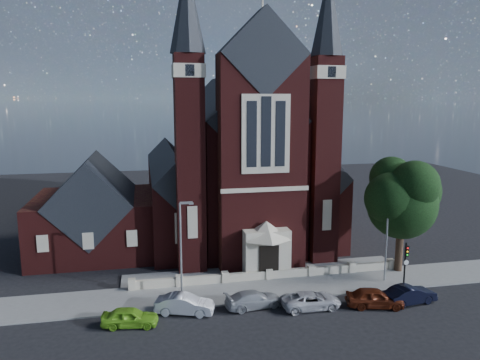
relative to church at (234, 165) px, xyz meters
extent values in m
plane|color=black|center=(0.00, -7.94, -8.19)|extent=(120.00, 120.00, 0.00)
cube|color=slate|center=(0.00, -18.44, -8.19)|extent=(60.00, 5.00, 0.12)
cube|color=slate|center=(0.00, -14.44, -8.19)|extent=(26.00, 3.00, 0.14)
cube|color=#B6AC90|center=(0.00, -16.44, -8.19)|extent=(24.00, 0.40, 0.90)
cube|color=#441312|center=(0.00, 2.06, -1.19)|extent=(10.00, 30.00, 14.00)
cube|color=black|center=(0.00, 2.06, 5.81)|extent=(10.00, 30.20, 10.00)
cube|color=#441312|center=(-7.50, 1.06, -4.19)|extent=(5.00, 26.00, 8.00)
cube|color=#441312|center=(7.50, 1.06, -4.19)|extent=(5.00, 26.00, 8.00)
cube|color=black|center=(-7.50, 1.06, -0.19)|extent=(5.01, 26.20, 5.01)
cube|color=black|center=(7.50, 1.06, -0.19)|extent=(5.01, 26.20, 5.01)
cube|color=#441312|center=(0.00, -13.44, 1.81)|extent=(8.00, 3.00, 20.00)
cube|color=black|center=(0.00, -13.44, 11.81)|extent=(8.00, 3.20, 8.00)
cube|color=#B6AC90|center=(0.00, -14.99, 4.81)|extent=(4.40, 0.15, 7.00)
cube|color=black|center=(0.00, -15.06, 5.01)|extent=(0.90, 0.08, 6.20)
cube|color=#B6AC90|center=(0.00, -15.44, -5.99)|extent=(4.20, 2.00, 4.40)
cube|color=black|center=(0.00, -16.49, -6.59)|extent=(1.80, 0.12, 3.20)
cone|color=#B6AC90|center=(0.00, -15.44, -3.79)|extent=(4.60, 4.60, 1.60)
cube|color=#B6AC90|center=(0.00, -13.44, 16.41)|extent=(0.15, 0.15, 1.60)
cube|color=#441312|center=(-6.50, -12.44, 1.81)|extent=(2.60, 2.60, 20.00)
cube|color=#B6AC90|center=(-6.50, -12.44, 10.31)|extent=(2.80, 2.80, 1.20)
cone|color=black|center=(-6.50, -12.44, 15.81)|extent=(3.20, 3.20, 8.00)
cube|color=#441312|center=(6.50, -12.44, 1.81)|extent=(2.60, 2.60, 20.00)
cube|color=#B6AC90|center=(6.50, -12.44, 10.31)|extent=(2.80, 2.80, 1.20)
cone|color=black|center=(6.50, -12.44, 15.81)|extent=(3.20, 3.20, 8.00)
cube|color=#441312|center=(-16.00, -4.94, -5.19)|extent=(12.00, 12.00, 6.00)
cube|color=black|center=(-16.00, -4.94, -2.19)|extent=(8.49, 12.20, 8.49)
cylinder|color=black|center=(12.50, -16.94, -5.69)|extent=(0.70, 0.70, 5.00)
sphere|color=black|center=(12.50, -16.94, -1.69)|extent=(6.40, 6.40, 6.40)
sphere|color=black|center=(12.90, -18.14, 0.31)|extent=(4.40, 4.40, 4.40)
cylinder|color=gray|center=(-8.00, -18.94, -4.19)|extent=(0.16, 0.16, 8.00)
cube|color=gray|center=(-7.50, -18.94, -0.19)|extent=(1.00, 0.15, 0.18)
cube|color=gray|center=(-7.10, -18.94, -0.27)|extent=(0.35, 0.22, 0.12)
cylinder|color=gray|center=(10.00, -18.94, -4.19)|extent=(0.16, 0.16, 8.00)
cube|color=gray|center=(10.50, -18.94, -0.19)|extent=(1.00, 0.15, 0.18)
cube|color=gray|center=(10.90, -18.94, -0.27)|extent=(0.35, 0.22, 0.12)
cylinder|color=black|center=(11.00, -20.44, -6.19)|extent=(0.14, 0.14, 4.00)
cube|color=black|center=(11.00, -20.59, -4.89)|extent=(0.28, 0.22, 0.90)
sphere|color=red|center=(11.00, -20.72, -4.59)|extent=(0.14, 0.14, 0.14)
sphere|color=#CC8C0C|center=(11.00, -20.72, -4.89)|extent=(0.14, 0.14, 0.14)
sphere|color=#0C9919|center=(11.00, -20.72, -5.19)|extent=(0.14, 0.14, 0.14)
imported|color=#6FB724|center=(-12.02, -22.82, -7.50)|extent=(4.21, 2.19, 1.37)
imported|color=#B1B2B9|center=(-8.01, -21.60, -7.45)|extent=(4.71, 2.79, 1.47)
imported|color=#929599|center=(-2.64, -21.64, -7.53)|extent=(4.74, 2.46, 1.31)
imported|color=silver|center=(1.71, -22.71, -7.53)|extent=(4.70, 2.19, 1.30)
imported|color=#541E0E|center=(6.65, -23.50, -7.43)|extent=(4.76, 2.80, 1.52)
imported|color=black|center=(9.66, -23.50, -7.46)|extent=(4.63, 2.25, 1.46)
camera|label=1|loc=(-10.67, -55.00, 7.92)|focal=35.00mm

